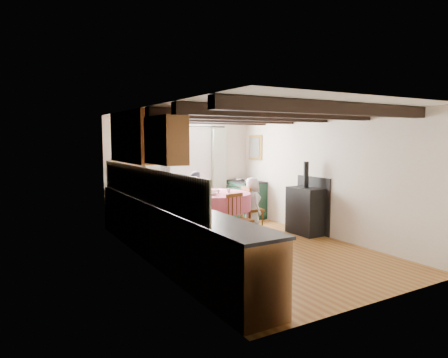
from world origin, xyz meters
TOP-DOWN VIEW (x-y plane):
  - floor at (0.00, 0.00)m, footprint 3.60×5.50m
  - ceiling at (0.00, 0.00)m, footprint 3.60×5.50m
  - wall_back at (0.00, 2.75)m, footprint 3.60×0.00m
  - wall_front at (0.00, -2.75)m, footprint 3.60×0.00m
  - wall_left at (-1.80, 0.00)m, footprint 0.00×5.50m
  - wall_right at (1.80, 0.00)m, footprint 0.00×5.50m
  - beam_a at (0.00, -2.00)m, footprint 3.60×0.16m
  - beam_b at (0.00, -1.00)m, footprint 3.60×0.16m
  - beam_c at (0.00, 0.00)m, footprint 3.60×0.16m
  - beam_d at (0.00, 1.00)m, footprint 3.60×0.16m
  - beam_e at (0.00, 2.00)m, footprint 3.60×0.16m
  - splash_left at (-1.78, 0.30)m, footprint 0.02×4.50m
  - splash_back at (-1.00, 2.73)m, footprint 1.40×0.02m
  - base_cabinet_left at (-1.50, 0.00)m, footprint 0.60×5.30m
  - base_cabinet_back at (-1.05, 2.45)m, footprint 1.30×0.60m
  - worktop_left at (-1.48, 0.00)m, footprint 0.64×5.30m
  - worktop_back at (-1.05, 2.43)m, footprint 1.30×0.64m
  - wall_cabinet_glass at (-1.63, 1.20)m, footprint 0.34×1.80m
  - wall_cabinet_solid at (-1.63, -0.30)m, footprint 0.34×0.90m
  - window_frame at (0.10, 2.73)m, footprint 1.34×0.03m
  - window_pane at (0.10, 2.74)m, footprint 1.20×0.01m
  - curtain_left at (-0.75, 2.65)m, footprint 0.35×0.10m
  - curtain_right at (0.95, 2.65)m, footprint 0.35×0.10m
  - curtain_rod at (0.10, 2.65)m, footprint 2.00×0.03m
  - wall_picture at (1.77, 2.30)m, footprint 0.04×0.50m
  - wall_plate at (1.05, 2.72)m, footprint 0.30×0.02m
  - rug at (0.04, 1.17)m, footprint 1.71×1.33m
  - dining_table at (0.04, 1.17)m, footprint 1.38×1.38m
  - chair_near at (0.06, 0.32)m, footprint 0.44×0.46m
  - chair_left at (-0.85, 1.12)m, footprint 0.50×0.49m
  - chair_right at (0.91, 1.15)m, footprint 0.45×0.44m
  - aga_range at (1.47, 2.29)m, footprint 0.64×0.99m
  - cast_iron_stove at (1.58, 0.25)m, footprint 0.44×0.73m
  - child_far at (-0.07, 1.94)m, footprint 0.49×0.36m
  - child_right at (0.88, 1.12)m, footprint 0.44×0.59m
  - bowl_a at (-0.17, 0.96)m, footprint 0.28×0.28m
  - bowl_b at (0.03, 1.18)m, footprint 0.26×0.26m
  - cup at (0.29, 1.11)m, footprint 0.09×0.09m
  - canister_tall at (-1.23, 2.52)m, footprint 0.13×0.13m
  - canister_wide at (-0.89, 2.46)m, footprint 0.18×0.18m

SIDE VIEW (x-z plane):
  - floor at x=0.00m, z-range 0.00..0.00m
  - rug at x=0.04m, z-range 0.00..0.01m
  - dining_table at x=0.04m, z-range 0.00..0.83m
  - base_cabinet_left at x=-1.50m, z-range 0.00..0.88m
  - base_cabinet_back at x=-1.05m, z-range 0.00..0.88m
  - chair_near at x=0.06m, z-range 0.00..0.91m
  - chair_right at x=0.91m, z-range 0.00..0.91m
  - aga_range at x=1.47m, z-range 0.00..0.92m
  - chair_left at x=-0.85m, z-range 0.00..0.97m
  - child_right at x=0.88m, z-range 0.00..1.11m
  - child_far at x=-0.07m, z-range 0.00..1.22m
  - cast_iron_stove at x=1.58m, z-range 0.00..1.47m
  - bowl_a at x=-0.17m, z-range 0.83..0.88m
  - bowl_b at x=0.03m, z-range 0.83..0.89m
  - cup at x=0.29m, z-range 0.83..0.92m
  - worktop_left at x=-1.48m, z-range 0.88..0.92m
  - worktop_back at x=-1.05m, z-range 0.88..0.92m
  - canister_wide at x=-0.89m, z-range 0.92..1.12m
  - canister_tall at x=-1.23m, z-range 0.92..1.14m
  - curtain_left at x=-0.75m, z-range 0.05..2.15m
  - curtain_right at x=0.95m, z-range 0.05..2.15m
  - wall_back at x=0.00m, z-range 0.00..2.40m
  - wall_front at x=0.00m, z-range 0.00..2.40m
  - wall_left at x=-1.80m, z-range 0.00..2.40m
  - wall_right at x=1.80m, z-range 0.00..2.40m
  - splash_left at x=-1.78m, z-range 0.92..1.48m
  - splash_back at x=-1.00m, z-range 0.92..1.48m
  - window_frame at x=0.10m, z-range 0.83..2.37m
  - window_pane at x=0.10m, z-range 0.90..2.30m
  - wall_picture at x=1.77m, z-range 1.40..2.00m
  - wall_plate at x=1.05m, z-range 1.55..1.85m
  - wall_cabinet_solid at x=-1.63m, z-range 1.55..2.25m
  - wall_cabinet_glass at x=-1.63m, z-range 1.50..2.40m
  - curtain_rod at x=0.10m, z-range 2.19..2.22m
  - beam_a at x=0.00m, z-range 2.23..2.39m
  - beam_b at x=0.00m, z-range 2.23..2.39m
  - beam_c at x=0.00m, z-range 2.23..2.39m
  - beam_d at x=0.00m, z-range 2.23..2.39m
  - beam_e at x=0.00m, z-range 2.23..2.39m
  - ceiling at x=0.00m, z-range 2.40..2.40m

